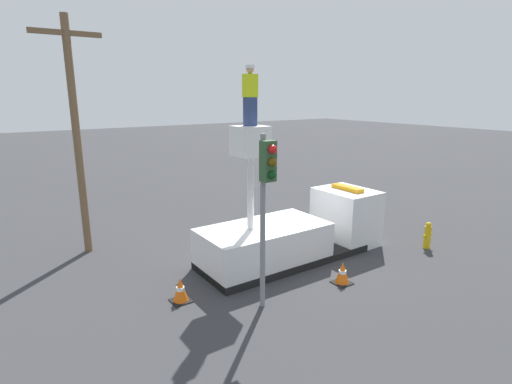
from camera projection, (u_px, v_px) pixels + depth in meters
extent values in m
plane|color=#38383A|center=(284.00, 259.00, 13.82)|extent=(120.00, 120.00, 0.00)
cube|color=black|center=(284.00, 256.00, 13.79)|extent=(5.95, 2.26, 0.24)
cube|color=white|center=(264.00, 246.00, 13.18)|extent=(4.23, 2.20, 1.38)
cube|color=white|center=(346.00, 216.00, 15.20)|extent=(1.72, 2.20, 2.08)
cube|color=black|center=(362.00, 202.00, 15.58)|extent=(0.03, 1.87, 0.83)
cube|color=orange|center=(347.00, 188.00, 14.94)|extent=(0.36, 1.32, 0.14)
cylinder|color=silver|center=(250.00, 192.00, 12.43)|extent=(0.22, 0.22, 2.46)
cube|color=white|center=(250.00, 141.00, 12.06)|extent=(0.94, 0.94, 0.90)
cube|color=navy|center=(250.00, 112.00, 11.85)|extent=(0.34, 0.26, 0.84)
cube|color=#D1E519|center=(250.00, 86.00, 11.67)|extent=(0.40, 0.26, 0.66)
sphere|color=tan|center=(250.00, 70.00, 11.57)|extent=(0.23, 0.23, 0.23)
cylinder|color=white|center=(250.00, 67.00, 11.55)|extent=(0.26, 0.26, 0.09)
cylinder|color=gray|center=(263.00, 224.00, 10.25)|extent=(0.14, 0.14, 4.64)
cube|color=#2D512D|center=(268.00, 161.00, 9.69)|extent=(0.34, 0.28, 1.00)
sphere|color=red|center=(273.00, 149.00, 9.46)|extent=(0.22, 0.22, 0.22)
sphere|color=#503C07|center=(273.00, 162.00, 9.54)|extent=(0.22, 0.22, 0.22)
sphere|color=#083710|center=(272.00, 175.00, 9.61)|extent=(0.22, 0.22, 0.22)
cylinder|color=gold|center=(427.00, 237.00, 14.76)|extent=(0.25, 0.25, 0.84)
sphere|color=gold|center=(429.00, 225.00, 14.64)|extent=(0.21, 0.21, 0.21)
cylinder|color=gold|center=(425.00, 236.00, 14.64)|extent=(0.12, 0.10, 0.10)
cylinder|color=gold|center=(430.00, 234.00, 14.84)|extent=(0.12, 0.10, 0.10)
cube|color=black|center=(181.00, 301.00, 11.03)|extent=(0.52, 0.52, 0.03)
cone|color=orange|center=(180.00, 290.00, 10.95)|extent=(0.44, 0.44, 0.69)
cylinder|color=white|center=(180.00, 289.00, 10.94)|extent=(0.23, 0.23, 0.10)
cube|color=black|center=(342.00, 283.00, 12.08)|extent=(0.53, 0.53, 0.03)
cone|color=orange|center=(342.00, 273.00, 12.00)|extent=(0.44, 0.44, 0.68)
cylinder|color=white|center=(342.00, 272.00, 11.99)|extent=(0.23, 0.23, 0.10)
cylinder|color=brown|center=(77.00, 140.00, 13.62)|extent=(0.26, 0.26, 8.09)
cube|color=brown|center=(66.00, 33.00, 12.80)|extent=(2.20, 0.16, 0.16)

